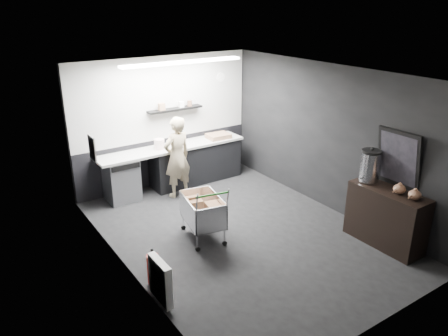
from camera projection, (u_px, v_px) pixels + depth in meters
floor at (241, 233)px, 7.47m from camera, size 5.50×5.50×0.00m
ceiling at (243, 74)px, 6.49m from camera, size 5.50×5.50×0.00m
wall_back at (164, 122)px, 9.10m from camera, size 5.50×0.00×5.50m
wall_front at (387, 230)px, 4.85m from camera, size 5.50×0.00×5.50m
wall_left at (123, 188)px, 5.94m from camera, size 0.00×5.50×5.50m
wall_right at (330, 138)px, 8.02m from camera, size 0.00×5.50×5.50m
kitchen_wall_panel at (163, 98)px, 8.91m from camera, size 3.95×0.02×1.70m
dado_panel at (166, 160)px, 9.39m from camera, size 3.95×0.02×1.00m
floating_shelf at (175, 109)px, 9.01m from camera, size 1.20×0.22×0.04m
wall_clock at (221, 77)px, 9.52m from camera, size 0.20×0.03×0.20m
poster at (92, 148)px, 6.88m from camera, size 0.02×0.30×0.40m
poster_red_band at (92, 144)px, 6.86m from camera, size 0.02×0.22×0.10m
radiator at (160, 281)px, 5.63m from camera, size 0.10×0.50×0.60m
ceiling_strip at (183, 62)px, 7.93m from camera, size 2.40×0.20×0.04m
prep_counter at (179, 165)px, 9.24m from camera, size 3.20×0.61×0.90m
person at (177, 157)px, 8.62m from camera, size 0.65×0.47×1.65m
shopping_cart at (203, 212)px, 7.17m from camera, size 0.71×1.01×1.00m
sideboard at (386, 209)px, 6.98m from camera, size 0.54×1.26×1.89m
fire_extinguisher at (153, 268)px, 6.04m from camera, size 0.17×0.17×0.55m
cardboard_box at (218, 136)px, 9.53m from camera, size 0.50×0.39×0.10m
pink_tub at (159, 144)px, 8.82m from camera, size 0.21×0.21×0.21m
white_container at (171, 144)px, 8.92m from camera, size 0.17×0.14×0.14m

